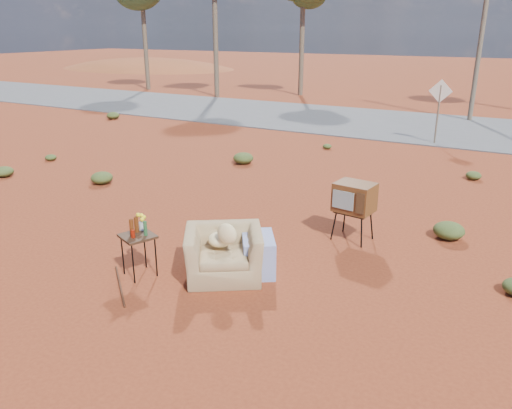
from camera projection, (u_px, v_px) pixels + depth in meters
The scene contains 10 objects.
ground at pixel (203, 276), 8.09m from camera, with size 140.00×140.00×0.00m, color maroon.
highway at pixel (410, 125), 20.49m from camera, with size 140.00×7.00×0.04m, color #565659.
dirt_mound at pixel (147, 68), 49.77m from camera, with size 26.00×18.00×2.00m, color brown.
armchair at pixel (230, 247), 7.99m from camera, with size 1.56×1.53×1.06m.
tv_unit at pixel (354, 198), 9.23m from camera, with size 0.76×0.65×1.12m.
side_table at pixel (138, 233), 7.94m from camera, with size 0.64×0.64×0.99m.
rusty_bar at pixel (120, 285), 7.77m from camera, with size 0.04×0.04×1.35m, color #462212.
road_sign at pixel (439, 100), 16.84m from camera, with size 0.78×0.06×2.19m.
utility_pole_center at pixel (484, 19), 20.28m from camera, with size 1.40×0.20×8.00m.
scrub_patch at pixel (278, 188), 12.07m from camera, with size 17.49×8.07×0.33m.
Camera 1 is at (4.22, -5.94, 3.81)m, focal length 35.00 mm.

